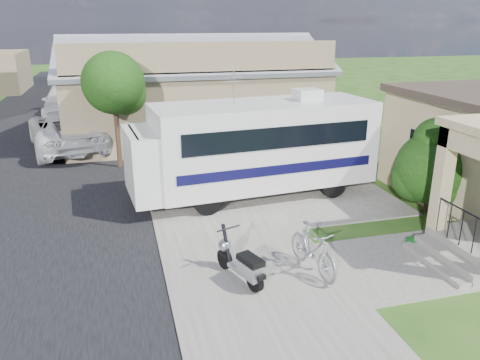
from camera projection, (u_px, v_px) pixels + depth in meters
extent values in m
plane|color=#1B4111|center=(285.00, 259.00, 11.66)|extent=(120.00, 120.00, 0.00)
cube|color=black|center=(26.00, 167.00, 18.98)|extent=(9.00, 80.00, 0.02)
cube|color=#5E5C55|center=(185.00, 155.00, 20.55)|extent=(4.00, 80.00, 0.06)
cube|color=#5E5C55|center=(281.00, 192.00, 16.13)|extent=(7.00, 6.00, 0.05)
cube|color=#5E5C55|center=(414.00, 262.00, 11.46)|extent=(4.00, 3.00, 0.05)
cube|color=black|center=(419.00, 151.00, 14.91)|extent=(0.04, 1.10, 1.20)
cube|color=#5E5C55|center=(448.00, 259.00, 11.31)|extent=(0.40, 2.16, 0.32)
cube|color=#5E5C55|center=(435.00, 264.00, 11.26)|extent=(0.35, 2.16, 0.16)
cube|color=tan|center=(443.00, 179.00, 11.80)|extent=(0.35, 0.35, 2.70)
cube|color=tan|center=(480.00, 146.00, 10.50)|extent=(0.35, 2.40, 0.50)
cylinder|color=black|center=(464.00, 211.00, 10.97)|extent=(0.04, 1.70, 0.04)
cube|color=#78634B|center=(192.00, 100.00, 23.88)|extent=(12.00, 8.00, 3.60)
cube|color=slate|center=(197.00, 55.00, 21.29)|extent=(12.50, 4.40, 1.78)
cube|color=slate|center=(184.00, 50.00, 24.95)|extent=(12.50, 4.40, 1.78)
cube|color=slate|center=(190.00, 38.00, 22.90)|extent=(12.50, 0.50, 0.22)
cube|color=#78634B|center=(205.00, 58.00, 19.56)|extent=(11.76, 0.20, 1.30)
cylinder|color=#2F2015|center=(117.00, 129.00, 18.46)|extent=(0.20, 0.20, 3.15)
sphere|color=black|center=(113.00, 83.00, 17.88)|extent=(2.40, 2.40, 2.40)
sphere|color=black|center=(125.00, 94.00, 18.30)|extent=(1.68, 1.68, 1.68)
cylinder|color=#2F2015|center=(114.00, 92.00, 27.59)|extent=(0.20, 0.20, 3.29)
sphere|color=black|center=(112.00, 59.00, 26.98)|extent=(2.40, 2.40, 2.40)
sphere|color=black|center=(119.00, 67.00, 27.41)|extent=(1.68, 1.68, 1.68)
cylinder|color=#2F2015|center=(113.00, 77.00, 35.86)|extent=(0.20, 0.20, 3.01)
sphere|color=black|center=(111.00, 54.00, 35.31)|extent=(2.40, 2.40, 2.40)
sphere|color=black|center=(117.00, 60.00, 35.73)|extent=(1.68, 1.68, 1.68)
cube|color=beige|center=(264.00, 143.00, 15.41)|extent=(7.41, 3.22, 2.68)
cube|color=beige|center=(142.00, 164.00, 14.21)|extent=(1.04, 2.51, 2.06)
cube|color=black|center=(134.00, 147.00, 13.97)|extent=(0.26, 2.18, 0.93)
cube|color=black|center=(281.00, 138.00, 14.10)|extent=(6.10, 0.59, 0.67)
cube|color=black|center=(249.00, 121.00, 16.41)|extent=(6.10, 0.59, 0.67)
cube|color=black|center=(280.00, 170.00, 14.43)|extent=(6.46, 0.61, 0.31)
cube|color=black|center=(249.00, 149.00, 16.74)|extent=(6.46, 0.61, 0.31)
cube|color=beige|center=(307.00, 94.00, 15.42)|extent=(0.89, 0.79, 0.36)
cylinder|color=#97979E|center=(234.00, 88.00, 14.48)|extent=(0.04, 0.04, 1.03)
cylinder|color=black|center=(207.00, 202.00, 14.09)|extent=(0.85, 0.36, 0.82)
cylinder|color=black|center=(189.00, 179.00, 16.10)|extent=(0.85, 0.36, 0.82)
cylinder|color=black|center=(332.00, 185.00, 15.49)|extent=(0.85, 0.36, 0.82)
cylinder|color=black|center=(301.00, 166.00, 17.51)|extent=(0.85, 0.36, 0.82)
cylinder|color=#2F2015|center=(428.00, 198.00, 14.41)|extent=(0.17, 0.17, 0.87)
sphere|color=black|center=(432.00, 168.00, 14.10)|extent=(2.18, 2.18, 2.18)
sphere|color=black|center=(439.00, 150.00, 14.36)|extent=(1.75, 1.75, 1.75)
sphere|color=black|center=(417.00, 177.00, 14.32)|extent=(1.53, 1.53, 1.53)
sphere|color=black|center=(443.00, 185.00, 13.99)|extent=(1.31, 1.31, 1.31)
sphere|color=black|center=(436.00, 140.00, 13.81)|extent=(1.31, 1.31, 1.31)
cylinder|color=black|center=(255.00, 281.00, 10.10)|extent=(0.29, 0.50, 0.48)
cylinder|color=black|center=(225.00, 259.00, 11.03)|extent=(0.29, 0.50, 0.48)
cube|color=#97979E|center=(241.00, 268.00, 10.50)|extent=(0.51, 0.68, 0.09)
cube|color=#97979E|center=(252.00, 270.00, 10.11)|extent=(0.55, 0.69, 0.33)
cube|color=black|center=(251.00, 260.00, 10.08)|extent=(0.53, 0.73, 0.13)
cube|color=black|center=(260.00, 276.00, 9.90)|extent=(0.26, 0.27, 0.11)
cylinder|color=black|center=(226.00, 243.00, 10.83)|extent=(0.21, 0.38, 0.91)
sphere|color=#97979E|center=(225.00, 245.00, 10.92)|extent=(0.31, 0.31, 0.31)
sphere|color=black|center=(223.00, 244.00, 10.98)|extent=(0.13, 0.13, 0.13)
cylinder|color=black|center=(228.00, 228.00, 10.63)|extent=(0.58, 0.24, 0.04)
cube|color=black|center=(225.00, 254.00, 10.99)|extent=(0.25, 0.34, 0.07)
imported|color=#97979E|center=(313.00, 252.00, 10.80)|extent=(0.84, 1.96, 1.14)
imported|color=silver|center=(67.00, 129.00, 21.42)|extent=(4.23, 6.98, 1.81)
imported|color=silver|center=(67.00, 103.00, 28.15)|extent=(3.11, 6.77, 1.92)
cylinder|color=#125C1A|center=(412.00, 243.00, 12.32)|extent=(0.34, 0.34, 0.15)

